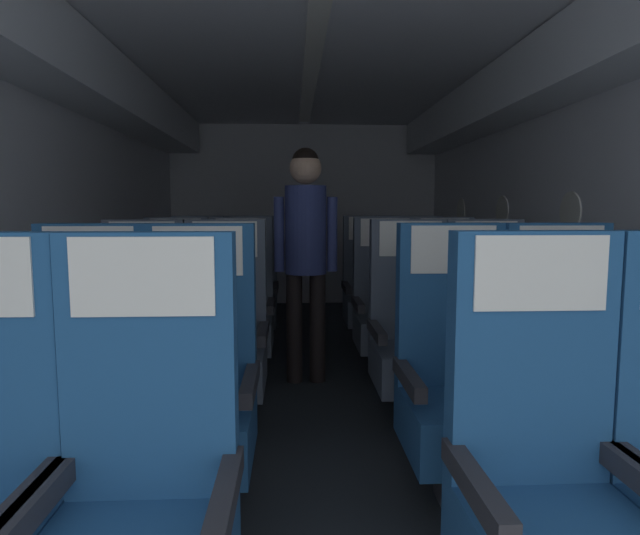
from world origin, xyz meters
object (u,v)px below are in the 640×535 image
object	(u,v)px
seat_b_right_window	(456,385)
seat_e_right_window	(370,292)
seat_b_left_aisle	(198,392)
seat_d_right_aisle	(446,309)
seat_c_left_window	(142,342)
seat_c_right_aisle	(488,337)
seat_a_right_window	(547,490)
seat_d_left_window	(175,312)
seat_c_right_window	(412,337)
seat_b_left_window	(87,392)
seat_c_left_aisle	(225,340)
seat_d_right_window	(386,310)
flight_attendant	(306,240)
seat_d_left_aisle	(241,311)
seat_b_right_aisle	(565,385)
seat_a_left_aisle	(141,506)
seat_e_left_aisle	(251,293)
seat_e_right_aisle	(418,292)
seat_e_left_window	(197,294)

from	to	relation	value
seat_b_right_window	seat_e_right_window	size ratio (longest dim) A/B	1.00
seat_b_left_aisle	seat_d_right_aisle	size ratio (longest dim) A/B	1.00
seat_c_left_window	seat_c_right_aisle	distance (m)	1.93
seat_a_right_window	seat_d_left_window	bearing A→B (deg)	120.79
seat_c_right_window	seat_d_right_aisle	xyz separation A→B (m)	(0.43, 0.83, 0.00)
seat_b_left_window	seat_c_left_aisle	world-z (taller)	same
seat_b_left_aisle	seat_c_left_aisle	xyz separation A→B (m)	(0.00, 0.84, 0.00)
seat_d_right_window	flight_attendant	world-z (taller)	flight_attendant
seat_b_left_aisle	seat_d_left_aisle	xyz separation A→B (m)	(0.01, 1.69, 0.00)
seat_b_right_aisle	seat_d_right_aisle	xyz separation A→B (m)	(-0.01, 1.69, 0.00)
seat_b_right_window	seat_c_right_window	bearing A→B (deg)	89.91
seat_a_left_aisle	seat_d_left_window	bearing A→B (deg)	100.24
seat_a_left_aisle	seat_b_left_window	distance (m)	0.95
seat_b_right_aisle	seat_e_left_aisle	world-z (taller)	same
seat_b_left_aisle	seat_b_right_window	world-z (taller)	same
seat_b_left_aisle	seat_d_left_aisle	distance (m)	1.69
seat_d_right_window	seat_e_left_aisle	distance (m)	1.33
seat_b_left_window	seat_a_right_window	bearing A→B (deg)	-29.22
seat_b_left_aisle	seat_b_right_window	size ratio (longest dim) A/B	1.00
seat_c_left_aisle	seat_d_left_aisle	xyz separation A→B (m)	(0.01, 0.84, 0.00)
seat_b_left_aisle	seat_c_right_window	world-z (taller)	same
seat_c_left_window	seat_d_right_window	bearing A→B (deg)	29.91
seat_a_left_aisle	seat_e_right_window	xyz separation A→B (m)	(1.04, 3.36, 0.00)
seat_b_left_aisle	seat_e_right_window	distance (m)	2.74
seat_e_left_aisle	seat_b_right_window	bearing A→B (deg)	-67.49
seat_a_right_window	seat_b_right_window	size ratio (longest dim) A/B	1.00
seat_d_right_window	seat_c_right_window	bearing A→B (deg)	-89.91
seat_b_left_window	seat_b_right_aisle	xyz separation A→B (m)	(1.93, -0.01, 0.00)
seat_d_right_aisle	seat_c_left_window	bearing A→B (deg)	-156.25
seat_a_left_aisle	seat_b_right_window	bearing A→B (deg)	39.42
seat_a_left_aisle	seat_c_left_window	bearing A→B (deg)	105.30
seat_a_left_aisle	seat_d_left_aisle	distance (m)	2.52
seat_b_left_window	seat_d_right_aisle	world-z (taller)	same
seat_b_left_window	seat_d_left_aisle	size ratio (longest dim) A/B	1.00
seat_a_left_aisle	seat_d_right_window	world-z (taller)	same
seat_b_right_aisle	seat_e_right_aisle	size ratio (longest dim) A/B	1.00
seat_d_left_aisle	seat_e_left_window	distance (m)	0.95
seat_a_left_aisle	seat_d_right_aisle	xyz separation A→B (m)	(1.48, 2.52, 0.00)
seat_d_left_aisle	seat_e_left_window	bearing A→B (deg)	118.71
seat_a_left_aisle	flight_attendant	xyz separation A→B (m)	(0.46, 2.39, 0.51)
seat_d_right_window	seat_e_right_aisle	world-z (taller)	same
seat_b_left_window	flight_attendant	size ratio (longest dim) A/B	0.71
seat_b_right_window	seat_d_left_aisle	world-z (taller)	same
seat_b_right_window	seat_c_right_window	distance (m)	0.83
seat_a_right_window	flight_attendant	world-z (taller)	flight_attendant
seat_c_right_window	seat_e_left_aisle	size ratio (longest dim) A/B	1.00
seat_b_left_aisle	seat_e_right_aisle	distance (m)	2.93
seat_b_left_aisle	seat_d_right_window	xyz separation A→B (m)	(1.05, 1.70, 0.00)
seat_b_left_window	seat_e_right_window	size ratio (longest dim) A/B	1.00
seat_a_left_aisle	seat_e_right_window	distance (m)	3.52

